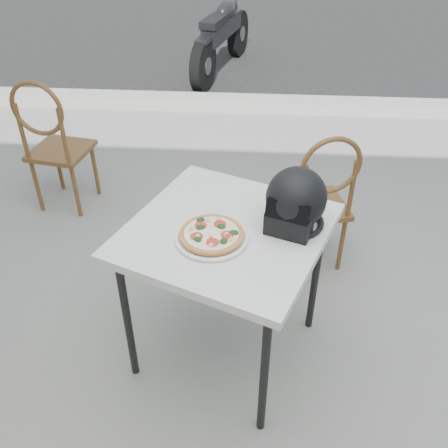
# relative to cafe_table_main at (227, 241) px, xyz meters

# --- Properties ---
(ground) EXTENTS (80.00, 80.00, 0.00)m
(ground) POSITION_rel_cafe_table_main_xyz_m (0.27, 0.20, -0.73)
(ground) COLOR gray
(ground) RESTS_ON ground
(street_asphalt) EXTENTS (30.00, 8.00, 0.00)m
(street_asphalt) POSITION_rel_cafe_table_main_xyz_m (0.27, 7.20, -0.73)
(street_asphalt) COLOR black
(street_asphalt) RESTS_ON ground
(curb) EXTENTS (30.00, 0.25, 0.12)m
(curb) POSITION_rel_cafe_table_main_xyz_m (0.27, 3.20, -0.67)
(curb) COLOR #9C9992
(curb) RESTS_ON ground
(cafe_table_main) EXTENTS (1.10, 1.10, 0.80)m
(cafe_table_main) POSITION_rel_cafe_table_main_xyz_m (0.00, 0.00, 0.00)
(cafe_table_main) COLOR silver
(cafe_table_main) RESTS_ON ground
(plate) EXTENTS (0.36, 0.36, 0.02)m
(plate) POSITION_rel_cafe_table_main_xyz_m (-0.06, -0.09, 0.08)
(plate) COLOR white
(plate) RESTS_ON cafe_table_main
(pizza) EXTENTS (0.37, 0.37, 0.04)m
(pizza) POSITION_rel_cafe_table_main_xyz_m (-0.06, -0.09, 0.10)
(pizza) COLOR #C18346
(pizza) RESTS_ON plate
(helmet) EXTENTS (0.35, 0.36, 0.28)m
(helmet) POSITION_rel_cafe_table_main_xyz_m (0.30, 0.05, 0.20)
(helmet) COLOR black
(helmet) RESTS_ON cafe_table_main
(cafe_chair_main) EXTENTS (0.45, 0.45, 0.96)m
(cafe_chair_main) POSITION_rel_cafe_table_main_xyz_m (0.51, 0.73, -0.20)
(cafe_chair_main) COLOR brown
(cafe_chair_main) RESTS_ON ground
(cafe_chair_side) EXTENTS (0.45, 0.45, 1.02)m
(cafe_chair_side) POSITION_rel_cafe_table_main_xyz_m (-1.30, 1.26, -0.17)
(cafe_chair_side) COLOR brown
(cafe_chair_side) RESTS_ON ground
(motorcycle) EXTENTS (0.65, 1.88, 0.95)m
(motorcycle) POSITION_rel_cafe_table_main_xyz_m (-0.34, 4.32, -0.32)
(motorcycle) COLOR black
(motorcycle) RESTS_ON street_asphalt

